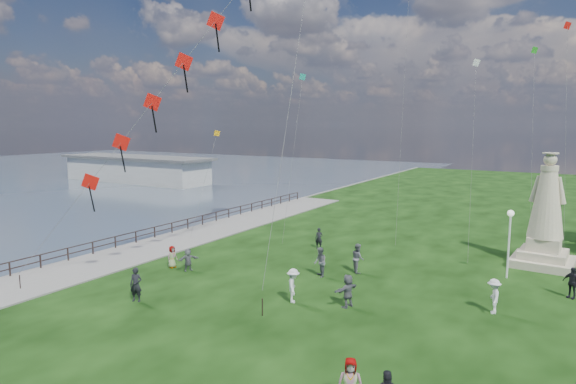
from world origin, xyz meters
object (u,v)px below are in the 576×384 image
Objects in this scene: person_9 at (572,283)px; person_2 at (293,286)px; person_5 at (188,260)px; person_11 at (348,291)px; person_1 at (320,262)px; person_6 at (319,238)px; pier_pavilion at (136,169)px; statue at (546,224)px; person_8 at (494,296)px; person_10 at (172,257)px; person_0 at (136,285)px; person_7 at (358,258)px; lamppost at (510,229)px; person_4 at (350,383)px.

person_2 is at bearing -118.61° from person_9.
person_11 is (11.43, -0.47, 0.13)m from person_5.
person_6 is at bearing 167.06° from person_1.
pier_pavilion is 67.66m from statue.
person_2 reaches higher than person_11.
person_11 is (2.77, 0.87, -0.04)m from person_2.
statue is at bearing 157.31° from person_8.
statue reaches higher than person_10.
person_7 reaches higher than person_0.
person_1 is 1.05× the size of person_8.
person_11 is (-8.27, -13.57, -2.00)m from statue.
person_6 is at bearing -9.42° from person_2.
person_10 is at bearing -96.51° from person_8.
lamppost is 2.31× the size of person_0.
statue is 4.35× the size of person_4.
pier_pavilion reaches higher than person_7.
person_8 is at bearing 131.43° from person_11.
person_7 is (-10.11, -7.79, -1.93)m from statue.
person_0 is at bearing -136.71° from person_5.
lamppost is 9.38m from person_7.
person_1 is 1.06× the size of person_11.
person_0 is at bearing -130.70° from statue.
statue is at bearing -88.91° from person_7.
person_9 is (3.36, 4.47, -0.01)m from person_8.
person_0 is 1.01× the size of person_2.
statue reaches higher than pier_pavilion.
person_6 is (-10.46, 18.14, -0.08)m from person_4.
person_7 reaches higher than person_2.
person_2 is 1.05× the size of person_9.
person_2 is at bearing -132.06° from lamppost.
person_0 is 8.41m from person_2.
pier_pavilion is 15.88× the size of person_7.
person_8 reaches higher than person_9.
person_5 is 0.83× the size of person_8.
lamppost is at bearing 178.30° from person_9.
pier_pavilion is 17.19× the size of person_11.
person_4 reaches higher than person_6.
person_4 is (-2.81, -17.69, -2.21)m from lamppost.
person_0 is at bearing -78.15° from person_8.
person_0 is 1.06× the size of person_11.
statue is at bearing -19.14° from pier_pavilion.
person_9 is at bearing 11.11° from person_0.
person_5 is at bearing 51.49° from person_2.
person_4 is at bearing -9.51° from person_1.
person_6 is 0.91× the size of person_11.
person_11 is (12.82, -0.46, 0.14)m from person_10.
pier_pavilion is at bearing -175.03° from person_9.
person_7 reaches higher than person_4.
person_7 is 11.94m from person_9.
lamppost reaches higher than person_1.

